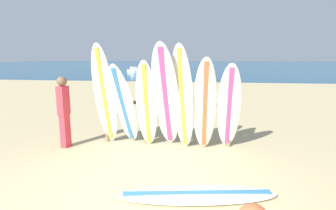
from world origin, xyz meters
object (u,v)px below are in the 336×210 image
object	(u,v)px
surfboard_lying_on_sand	(197,195)
small_boat_offshore	(134,71)
surfboard_leaning_center	(166,98)
surfboard_leaning_right	(205,105)
surfboard_rack	(166,115)
surfboard_leaning_far_left	(105,96)
surfboard_leaning_left	(124,105)
beachgoer_standing	(64,109)
surfboard_leaning_center_right	(183,99)
surfboard_leaning_far_right	(229,108)
surfboard_leaning_center_left	(147,105)

from	to	relation	value
surfboard_lying_on_sand	small_boat_offshore	size ratio (longest dim) A/B	1.03
surfboard_leaning_center	surfboard_leaning_right	xyz separation A→B (m)	(0.83, 0.04, -0.15)
surfboard_rack	surfboard_lying_on_sand	world-z (taller)	surfboard_rack
surfboard_leaning_far_left	small_boat_offshore	xyz separation A→B (m)	(-6.07, 25.82, -0.90)
surfboard_rack	surfboard_leaning_right	world-z (taller)	surfboard_leaning_right
surfboard_leaning_left	surfboard_leaning_right	size ratio (longest dim) A/B	0.93
surfboard_lying_on_sand	beachgoer_standing	xyz separation A→B (m)	(-3.02, 1.84, 0.85)
surfboard_leaning_center	surfboard_leaning_center_right	bearing A→B (deg)	-1.23
surfboard_leaning_far_left	surfboard_rack	bearing A→B (deg)	12.07
beachgoer_standing	small_boat_offshore	size ratio (longest dim) A/B	0.68
surfboard_leaning_center	small_boat_offshore	bearing A→B (deg)	106.06
beachgoer_standing	surfboard_leaning_far_left	bearing A→B (deg)	14.13
surfboard_lying_on_sand	beachgoer_standing	bearing A→B (deg)	148.58
surfboard_leaning_far_left	small_boat_offshore	distance (m)	26.54
surfboard_rack	surfboard_leaning_left	distance (m)	1.00
surfboard_leaning_far_left	surfboard_leaning_left	size ratio (longest dim) A/B	1.22
surfboard_leaning_right	beachgoer_standing	distance (m)	3.12
surfboard_leaning_center	small_boat_offshore	xyz separation A→B (m)	(-7.47, 25.97, -0.91)
small_boat_offshore	surfboard_leaning_left	bearing A→B (deg)	-75.87
surfboard_leaning_far_right	beachgoer_standing	xyz separation A→B (m)	(-3.62, -0.14, -0.08)
surfboard_leaning_center_left	surfboard_leaning_far_right	distance (m)	1.78
surfboard_rack	surfboard_leaning_far_right	bearing A→B (deg)	-15.10
surfboard_leaning_left	surfboard_leaning_right	xyz separation A→B (m)	(1.80, -0.12, 0.07)
surfboard_leaning_left	beachgoer_standing	bearing A→B (deg)	-170.12
surfboard_leaning_center	surfboard_leaning_right	distance (m)	0.84
surfboard_leaning_right	beachgoer_standing	bearing A→B (deg)	-177.97
surfboard_leaning_far_left	surfboard_lying_on_sand	size ratio (longest dim) A/B	0.95
surfboard_leaning_center_right	surfboard_lying_on_sand	distance (m)	2.24
surfboard_rack	surfboard_leaning_right	bearing A→B (deg)	-24.60
surfboard_leaning_center_right	surfboard_leaning_right	world-z (taller)	surfboard_leaning_center_right
surfboard_leaning_left	surfboard_leaning_center_left	distance (m)	0.53
beachgoer_standing	surfboard_leaning_center_right	bearing A→B (deg)	1.37
surfboard_leaning_left	surfboard_leaning_center_right	world-z (taller)	surfboard_leaning_center_right
surfboard_leaning_center	small_boat_offshore	size ratio (longest dim) A/B	0.98
surfboard_rack	surfboard_leaning_far_left	distance (m)	1.46
surfboard_rack	surfboard_leaning_center_right	distance (m)	0.75
surfboard_leaning_center_left	surfboard_leaning_far_right	bearing A→B (deg)	-1.80
surfboard_leaning_far_left	beachgoer_standing	bearing A→B (deg)	-165.87
surfboard_rack	surfboard_leaning_center	bearing A→B (deg)	-83.57
surfboard_leaning_center_left	surfboard_leaning_center	size ratio (longest dim) A/B	0.85
surfboard_leaning_center_right	surfboard_lying_on_sand	xyz separation A→B (m)	(0.37, -1.91, -1.12)
surfboard_leaning_right	surfboard_leaning_left	bearing A→B (deg)	176.26
surfboard_leaning_left	surfboard_leaning_center_left	xyz separation A→B (m)	(0.53, -0.03, 0.04)
surfboard_leaning_center_left	surfboard_lying_on_sand	distance (m)	2.54
surfboard_leaning_far_right	small_boat_offshore	world-z (taller)	surfboard_leaning_far_right
surfboard_leaning_center_right	surfboard_leaning_far_right	distance (m)	0.99
surfboard_leaning_left	beachgoer_standing	xyz separation A→B (m)	(-1.31, -0.23, -0.07)
surfboard_leaning_center_right	surfboard_lying_on_sand	bearing A→B (deg)	-78.91
surfboard_leaning_right	surfboard_lying_on_sand	world-z (taller)	surfboard_leaning_right
surfboard_leaning_center	surfboard_lying_on_sand	distance (m)	2.34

